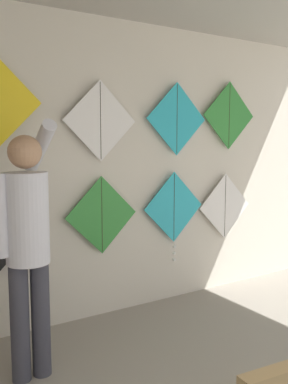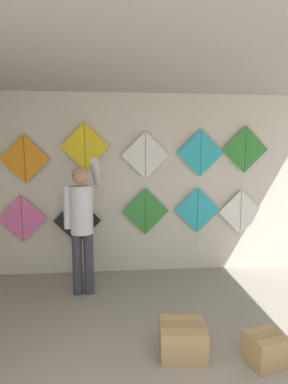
% 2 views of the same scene
% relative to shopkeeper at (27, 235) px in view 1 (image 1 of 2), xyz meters
% --- Properties ---
extents(back_panel, '(5.88, 0.06, 2.80)m').
position_rel_shopkeeper_xyz_m(back_panel, '(0.81, 0.75, 0.37)').
color(back_panel, beige).
rests_on(back_panel, ground).
extents(shopkeeper, '(0.47, 0.64, 1.84)m').
position_rel_shopkeeper_xyz_m(shopkeeper, '(0.00, 0.00, 0.00)').
color(shopkeeper, '#383842').
rests_on(shopkeeper, ground).
extents(kite_2, '(0.73, 0.01, 0.73)m').
position_rel_shopkeeper_xyz_m(kite_2, '(0.91, 0.66, -0.05)').
color(kite_2, '#338C38').
extents(kite_3, '(0.73, 0.04, 0.94)m').
position_rel_shopkeeper_xyz_m(kite_3, '(1.74, 0.66, -0.07)').
color(kite_3, '#28B2C6').
extents(kite_4, '(0.73, 0.01, 0.73)m').
position_rel_shopkeeper_xyz_m(kite_4, '(2.45, 0.66, -0.09)').
color(kite_4, white).
extents(kite_7, '(0.73, 0.01, 0.73)m').
position_rel_shopkeeper_xyz_m(kite_7, '(0.90, 0.66, 0.82)').
color(kite_7, white).
extents(kite_8, '(0.73, 0.01, 0.73)m').
position_rel_shopkeeper_xyz_m(kite_8, '(1.77, 0.66, 0.86)').
color(kite_8, '#28B2C6').
extents(kite_9, '(0.73, 0.01, 0.73)m').
position_rel_shopkeeper_xyz_m(kite_9, '(2.48, 0.66, 0.92)').
color(kite_9, '#338C38').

